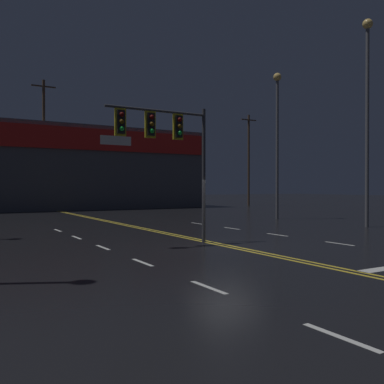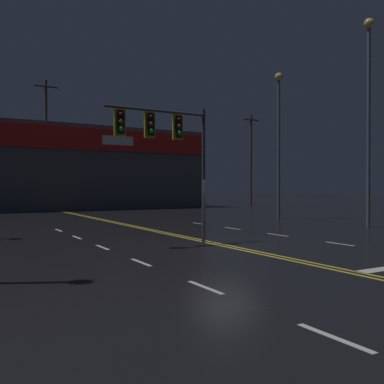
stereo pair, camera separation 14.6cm
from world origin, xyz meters
name	(u,v)px [view 1 (the left image)]	position (x,y,z in m)	size (l,w,h in m)	color
ground_plane	(225,246)	(0.00, 0.00, 0.00)	(200.00, 200.00, 0.00)	black
road_markings	(256,247)	(0.68, -0.97, 0.00)	(12.38, 60.00, 0.01)	gold
traffic_signal_median	(164,135)	(-1.98, 1.21, 4.16)	(4.17, 0.36, 5.32)	#38383D
streetlight_near_left	(367,98)	(11.14, 2.33, 7.16)	(0.56, 0.56, 11.52)	#59595E
streetlight_far_right	(277,127)	(10.89, 9.45, 6.42)	(0.56, 0.56, 10.15)	#59595E
building_backdrop	(47,168)	(0.00, 32.23, 4.17)	(31.60, 10.23, 8.30)	#4C4C51
utility_pole_row	(57,149)	(0.06, 28.05, 5.82)	(47.61, 0.26, 12.21)	#4C3828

